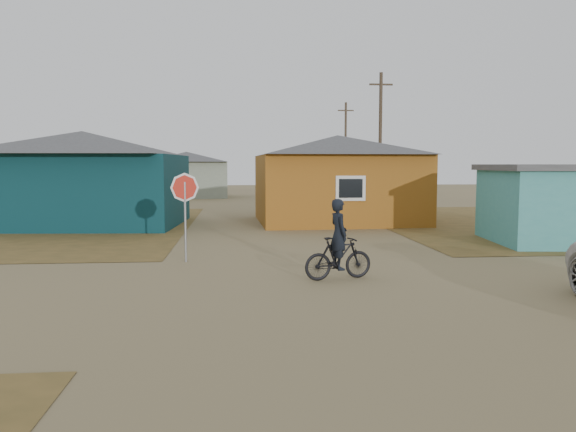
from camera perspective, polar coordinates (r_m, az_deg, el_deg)
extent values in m
plane|color=olive|center=(11.50, 4.94, -7.81)|extent=(120.00, 120.00, 0.00)
cube|color=#082B31|center=(25.40, -20.02, 2.47)|extent=(8.40, 6.54, 3.00)
pyramid|color=#404043|center=(25.40, -20.16, 6.98)|extent=(8.93, 7.08, 1.00)
cube|color=#945616|center=(25.45, 5.02, 2.77)|extent=(7.21, 6.24, 3.00)
pyramid|color=#404043|center=(25.44, 5.05, 7.16)|extent=(7.72, 6.76, 0.90)
cube|color=silver|center=(22.47, 6.38, 2.81)|extent=(1.20, 0.06, 1.00)
cube|color=black|center=(22.44, 6.39, 2.81)|extent=(0.95, 0.04, 0.75)
cube|color=gray|center=(45.22, -10.24, 3.66)|extent=(6.49, 5.60, 2.80)
pyramid|color=#404043|center=(45.21, -10.28, 5.94)|extent=(7.04, 6.15, 0.80)
cube|color=gray|center=(52.42, 8.11, 3.90)|extent=(6.41, 5.50, 2.80)
pyramid|color=#404043|center=(52.41, 8.13, 5.87)|extent=(6.95, 6.05, 0.80)
cube|color=gray|center=(58.29, -17.06, 3.81)|extent=(5.75, 5.28, 2.70)
pyramid|color=#404043|center=(58.28, -17.10, 5.48)|extent=(6.28, 5.81, 0.70)
cylinder|color=#443629|center=(34.12, 9.35, 7.55)|extent=(0.20, 0.20, 8.00)
cube|color=#443629|center=(34.42, 9.43, 13.05)|extent=(1.40, 0.10, 0.10)
cylinder|color=#443629|center=(49.95, 5.86, 6.85)|extent=(0.20, 0.20, 8.00)
cube|color=#443629|center=(50.15, 5.90, 10.62)|extent=(1.40, 0.10, 0.10)
cylinder|color=gray|center=(15.14, -10.39, -0.62)|extent=(0.06, 0.06, 2.14)
imported|color=black|center=(12.76, 5.14, -4.28)|extent=(1.68, 0.84, 0.97)
imported|color=black|center=(12.68, 5.16, -1.86)|extent=(0.51, 0.66, 1.60)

